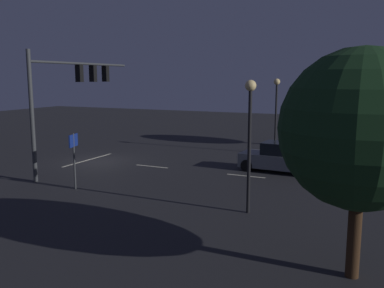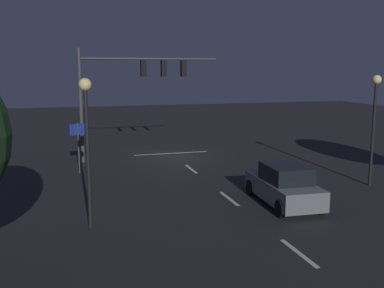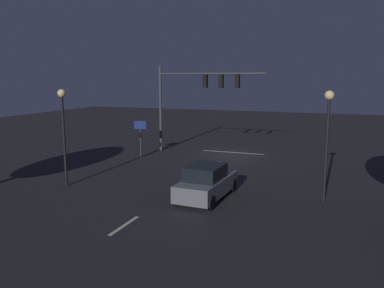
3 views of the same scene
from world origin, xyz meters
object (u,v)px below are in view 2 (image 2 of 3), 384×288
at_px(traffic_signal_assembly, 132,80).
at_px(street_lamp_right_kerb, 87,125).
at_px(car_approaching, 284,185).
at_px(street_lamp_left_kerb, 375,110).
at_px(route_sign, 78,137).

distance_m(traffic_signal_assembly, street_lamp_right_kerb, 12.16).
distance_m(car_approaching, street_lamp_left_kerb, 6.36).
relative_size(traffic_signal_assembly, route_sign, 3.11).
height_order(traffic_signal_assembly, route_sign, traffic_signal_assembly).
bearing_deg(street_lamp_right_kerb, traffic_signal_assembly, -106.02).
bearing_deg(street_lamp_left_kerb, traffic_signal_assembly, -43.32).
relative_size(car_approaching, route_sign, 1.62).
height_order(car_approaching, route_sign, route_sign).
bearing_deg(street_lamp_left_kerb, route_sign, -26.03).
bearing_deg(car_approaching, street_lamp_left_kerb, -164.26).
bearing_deg(street_lamp_left_kerb, street_lamp_right_kerb, 9.10).
xyz_separation_m(street_lamp_left_kerb, street_lamp_right_kerb, (13.39, 2.15, -0.01)).
height_order(street_lamp_left_kerb, street_lamp_right_kerb, street_lamp_left_kerb).
xyz_separation_m(car_approaching, route_sign, (8.01, -8.11, 1.18)).
bearing_deg(street_lamp_right_kerb, street_lamp_left_kerb, -170.90).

